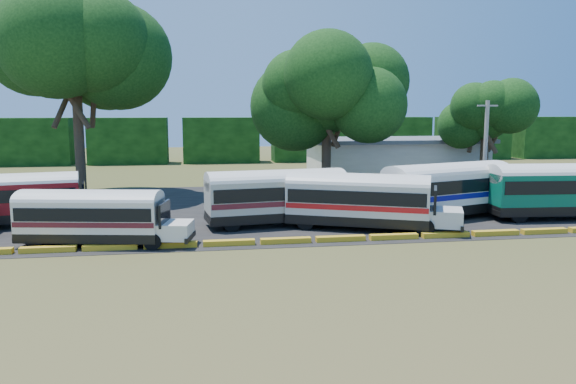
{
  "coord_description": "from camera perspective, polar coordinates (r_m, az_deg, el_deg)",
  "views": [
    {
      "loc": [
        -2.94,
        -27.77,
        7.07
      ],
      "look_at": [
        2.42,
        6.0,
        2.02
      ],
      "focal_mm": 35.0,
      "sensor_mm": 36.0,
      "label": 1
    }
  ],
  "objects": [
    {
      "name": "ground",
      "position": [
        28.81,
        -2.9,
        -5.82
      ],
      "size": [
        160.0,
        160.0,
        0.0
      ],
      "primitive_type": "plane",
      "color": "#354717",
      "rests_on": "ground"
    },
    {
      "name": "asphalt_strip",
      "position": [
        40.59,
        -3.31,
        -1.64
      ],
      "size": [
        64.0,
        24.0,
        0.02
      ],
      "primitive_type": "cube",
      "color": "black",
      "rests_on": "ground"
    },
    {
      "name": "curb",
      "position": [
        29.74,
        -3.11,
        -5.07
      ],
      "size": [
        53.7,
        0.45,
        0.3
      ],
      "color": "gold",
      "rests_on": "ground"
    },
    {
      "name": "terminal_building",
      "position": [
        61.66,
        10.89,
        3.56
      ],
      "size": [
        19.0,
        9.0,
        4.0
      ],
      "color": "silver",
      "rests_on": "ground"
    },
    {
      "name": "treeline_backdrop",
      "position": [
        75.94,
        -6.82,
        5.27
      ],
      "size": [
        130.0,
        4.0,
        6.0
      ],
      "color": "black",
      "rests_on": "ground"
    },
    {
      "name": "bus_red",
      "position": [
        37.87,
        -26.17,
        -0.38
      ],
      "size": [
        10.12,
        4.12,
        3.24
      ],
      "rotation": [
        0.0,
        0.0,
        0.18
      ],
      "color": "black",
      "rests_on": "ground"
    },
    {
      "name": "bus_cream_west",
      "position": [
        30.91,
        -19.09,
        -2.14
      ],
      "size": [
        9.21,
        3.83,
        2.94
      ],
      "rotation": [
        0.0,
        0.0,
        -0.19
      ],
      "color": "black",
      "rests_on": "ground"
    },
    {
      "name": "bus_cream_east",
      "position": [
        34.38,
        -0.85,
        -0.19
      ],
      "size": [
        10.67,
        3.97,
        3.42
      ],
      "rotation": [
        0.0,
        0.0,
        0.14
      ],
      "color": "black",
      "rests_on": "ground"
    },
    {
      "name": "bus_white_red",
      "position": [
        33.39,
        7.51,
        -0.6
      ],
      "size": [
        10.32,
        6.35,
        3.34
      ],
      "rotation": [
        0.0,
        0.0,
        -0.41
      ],
      "color": "black",
      "rests_on": "ground"
    },
    {
      "name": "bus_white_blue",
      "position": [
        38.2,
        16.17,
        0.51
      ],
      "size": [
        11.31,
        6.1,
        3.62
      ],
      "rotation": [
        0.0,
        0.0,
        0.33
      ],
      "color": "black",
      "rests_on": "ground"
    },
    {
      "name": "bus_teal",
      "position": [
        40.47,
        26.12,
        0.44
      ],
      "size": [
        11.17,
        3.52,
        3.61
      ],
      "rotation": [
        0.0,
        0.0,
        -0.07
      ],
      "color": "black",
      "rests_on": "ground"
    },
    {
      "name": "tree_west",
      "position": [
        48.85,
        -20.92,
        14.06
      ],
      "size": [
        11.79,
        11.79,
        16.71
      ],
      "color": "#36241B",
      "rests_on": "ground"
    },
    {
      "name": "tree_center",
      "position": [
        47.94,
        3.97,
        10.43
      ],
      "size": [
        10.22,
        10.22,
        12.57
      ],
      "color": "#36241B",
      "rests_on": "ground"
    },
    {
      "name": "tree_east",
      "position": [
        58.46,
        19.49,
        7.49
      ],
      "size": [
        6.96,
        6.96,
        9.24
      ],
      "color": "#36241B",
      "rests_on": "ground"
    },
    {
      "name": "utility_pole",
      "position": [
        44.32,
        19.4,
        3.92
      ],
      "size": [
        1.6,
        0.3,
        7.73
      ],
      "color": "gray",
      "rests_on": "ground"
    }
  ]
}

